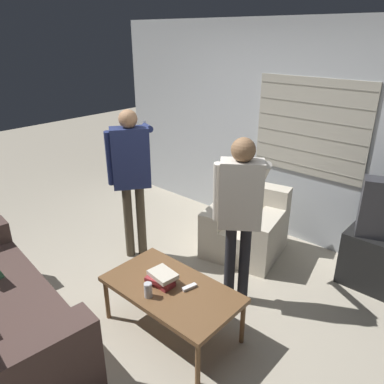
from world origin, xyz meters
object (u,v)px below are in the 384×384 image
at_px(armchair_beige, 246,227).
at_px(person_left_standing, 131,168).
at_px(spare_remote, 189,287).
at_px(book_stack, 162,278).
at_px(soda_can, 148,290).
at_px(person_right_standing, 240,204).
at_px(coffee_table, 171,291).

xyz_separation_m(armchair_beige, person_left_standing, (-0.90, -0.91, 0.76)).
height_order(armchair_beige, person_left_standing, person_left_standing).
bearing_deg(spare_remote, book_stack, -138.05).
height_order(soda_can, spare_remote, soda_can).
relative_size(armchair_beige, person_left_standing, 0.56).
distance_m(person_right_standing, soda_can, 1.06).
bearing_deg(book_stack, person_left_standing, 150.27).
xyz_separation_m(coffee_table, person_left_standing, (-1.16, 0.59, 0.66)).
bearing_deg(soda_can, coffee_table, 74.92).
distance_m(coffee_table, spare_remote, 0.16).
xyz_separation_m(person_left_standing, person_right_standing, (1.33, 0.11, -0.06)).
height_order(armchair_beige, coffee_table, armchair_beige).
bearing_deg(coffee_table, spare_remote, 36.37).
relative_size(coffee_table, book_stack, 4.42).
relative_size(armchair_beige, book_stack, 3.64).
xyz_separation_m(coffee_table, soda_can, (-0.05, -0.20, 0.10)).
xyz_separation_m(book_stack, soda_can, (0.03, -0.18, 0.00)).
bearing_deg(coffee_table, book_stack, -167.26).
bearing_deg(coffee_table, armchair_beige, 99.92).
relative_size(soda_can, spare_remote, 0.93).
xyz_separation_m(armchair_beige, book_stack, (0.18, -1.52, 0.20)).
relative_size(person_left_standing, spare_remote, 12.37).
bearing_deg(person_right_standing, person_left_standing, 148.93).
bearing_deg(person_left_standing, spare_remote, -75.51).
bearing_deg(person_right_standing, soda_can, -139.53).
distance_m(armchair_beige, book_stack, 1.55).
relative_size(person_right_standing, soda_can, 12.74).
bearing_deg(soda_can, book_stack, 100.19).
distance_m(book_stack, soda_can, 0.19).
relative_size(armchair_beige, soda_can, 7.51).
bearing_deg(book_stack, armchair_beige, 96.56).
xyz_separation_m(armchair_beige, spare_remote, (0.38, -1.42, 0.15)).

